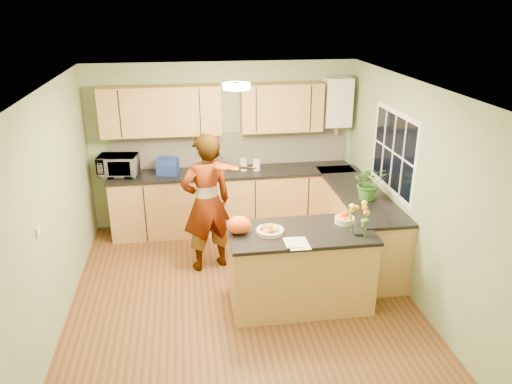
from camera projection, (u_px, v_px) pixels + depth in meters
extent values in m
plane|color=brown|center=(242.00, 297.00, 5.96)|extent=(4.50, 4.50, 0.00)
cube|color=white|center=(240.00, 87.00, 5.06)|extent=(4.00, 4.50, 0.02)
cube|color=#8F9E71|center=(224.00, 146.00, 7.59)|extent=(4.00, 0.02, 2.50)
cube|color=#8F9E71|center=(279.00, 323.00, 3.44)|extent=(4.00, 0.02, 2.50)
cube|color=#8F9E71|center=(52.00, 211.00, 5.24)|extent=(0.02, 4.50, 2.50)
cube|color=#8F9E71|center=(412.00, 191.00, 5.78)|extent=(0.02, 4.50, 2.50)
cube|color=tan|center=(233.00, 201.00, 7.61)|extent=(3.60, 0.60, 0.90)
cube|color=black|center=(233.00, 172.00, 7.43)|extent=(3.64, 0.62, 0.04)
cube|color=tan|center=(358.00, 225.00, 6.81)|extent=(0.60, 2.20, 0.90)
cube|color=black|center=(360.00, 193.00, 6.64)|extent=(0.62, 2.24, 0.04)
cube|color=silver|center=(230.00, 149.00, 7.61)|extent=(3.60, 0.02, 0.52)
cube|color=tan|center=(161.00, 111.00, 7.09)|extent=(1.70, 0.34, 0.70)
cube|color=tan|center=(281.00, 107.00, 7.33)|extent=(1.20, 0.34, 0.70)
cube|color=white|center=(337.00, 102.00, 7.43)|extent=(0.40, 0.30, 0.72)
cylinder|color=#B6B6BB|center=(336.00, 128.00, 7.58)|extent=(0.06, 0.06, 0.20)
cube|color=white|center=(393.00, 152.00, 6.23)|extent=(0.01, 1.30, 1.05)
cube|color=black|center=(393.00, 152.00, 6.23)|extent=(0.01, 1.18, 0.92)
cube|color=white|center=(38.00, 231.00, 4.67)|extent=(0.02, 0.09, 0.09)
cylinder|color=#FFEABF|center=(236.00, 86.00, 5.35)|extent=(0.30, 0.30, 0.06)
cylinder|color=white|center=(236.00, 83.00, 5.34)|extent=(0.10, 0.10, 0.02)
cube|color=tan|center=(300.00, 269.00, 5.71)|extent=(1.58, 0.79, 0.89)
cube|color=black|center=(301.00, 233.00, 5.55)|extent=(1.61, 0.83, 0.04)
cylinder|color=beige|center=(270.00, 231.00, 5.48)|extent=(0.31, 0.31, 0.05)
cylinder|color=beige|center=(345.00, 220.00, 5.74)|extent=(0.23, 0.23, 0.07)
cylinder|color=silver|center=(359.00, 226.00, 5.41)|extent=(0.11, 0.11, 0.22)
ellipsoid|color=#FF5515|center=(239.00, 225.00, 5.46)|extent=(0.31, 0.28, 0.20)
cube|color=silver|center=(298.00, 243.00, 5.25)|extent=(0.22, 0.30, 0.01)
imported|color=tan|center=(207.00, 203.00, 6.33)|extent=(0.77, 0.62, 1.83)
imported|color=white|center=(118.00, 165.00, 7.19)|extent=(0.59, 0.44, 0.30)
cube|color=navy|center=(168.00, 166.00, 7.26)|extent=(0.34, 0.28, 0.24)
cylinder|color=#B6B6BB|center=(218.00, 163.00, 7.38)|extent=(0.18, 0.18, 0.24)
sphere|color=black|center=(217.00, 152.00, 7.32)|extent=(0.09, 0.09, 0.09)
cylinder|color=beige|center=(243.00, 165.00, 7.43)|extent=(0.14, 0.14, 0.18)
cylinder|color=white|center=(257.00, 165.00, 7.43)|extent=(0.14, 0.14, 0.17)
imported|color=#356D24|center=(369.00, 183.00, 6.30)|extent=(0.47, 0.42, 0.45)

